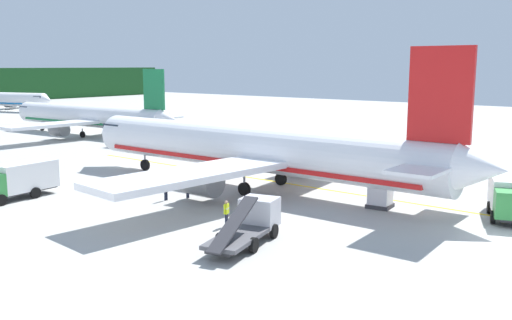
% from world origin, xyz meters
% --- Properties ---
extents(ground, '(240.00, 320.00, 0.20)m').
position_xyz_m(ground, '(0.00, 48.00, -0.10)').
color(ground, '#A8A8A3').
extents(airliner_foreground, '(34.69, 41.64, 11.90)m').
position_xyz_m(airliner_foreground, '(1.89, 20.71, 3.39)').
color(airliner_foreground, white).
rests_on(airliner_foreground, ground).
extents(airliner_mid_apron, '(29.42, 35.50, 10.12)m').
position_xyz_m(airliner_mid_apron, '(15.52, 63.82, 2.88)').
color(airliner_mid_apron, white).
rests_on(airliner_mid_apron, ground).
extents(service_truck_fuel, '(7.31, 3.82, 2.76)m').
position_xyz_m(service_truck_fuel, '(-9.72, 11.64, 1.16)').
color(service_truck_fuel, silver).
rests_on(service_truck_fuel, ground).
extents(service_truck_baggage, '(6.82, 2.91, 2.86)m').
position_xyz_m(service_truck_baggage, '(-12.92, 33.30, 1.59)').
color(service_truck_baggage, '#338C3F').
rests_on(service_truck_baggage, ground).
extents(service_truck_catering, '(6.48, 4.25, 2.78)m').
position_xyz_m(service_truck_catering, '(5.57, 0.86, 1.55)').
color(service_truck_catering, '#338C3F').
rests_on(service_truck_catering, ground).
extents(cargo_container_near, '(1.93, 1.93, 2.07)m').
position_xyz_m(cargo_container_near, '(2.64, 9.17, 0.98)').
color(cargo_container_near, '#333338').
rests_on(cargo_container_near, ground).
extents(crew_marshaller, '(0.53, 0.45, 1.70)m').
position_xyz_m(crew_marshaller, '(14.50, 6.93, 1.00)').
color(crew_marshaller, '#191E33').
rests_on(crew_marshaller, ground).
extents(crew_loader_left, '(0.62, 0.31, 1.63)m').
position_xyz_m(crew_loader_left, '(-4.31, 22.69, 0.96)').
color(crew_loader_left, '#191E33').
rests_on(crew_loader_left, ground).
extents(crew_loader_right, '(0.63, 0.24, 1.75)m').
position_xyz_m(crew_loader_right, '(-5.91, 23.52, 1.03)').
color(crew_loader_right, '#191E33').
rests_on(crew_loader_right, ground).
extents(crew_supervisor, '(0.60, 0.36, 1.77)m').
position_xyz_m(crew_supervisor, '(-8.42, 14.84, 1.05)').
color(crew_supervisor, '#191E33').
rests_on(crew_supervisor, ground).
extents(apron_guide_line, '(0.30, 60.00, 0.01)m').
position_xyz_m(apron_guide_line, '(5.42, 16.28, 0.01)').
color(apron_guide_line, yellow).
rests_on(apron_guide_line, ground).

